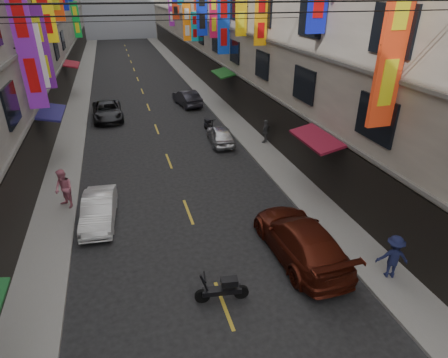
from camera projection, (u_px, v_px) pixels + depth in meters
sidewalk_left at (80, 95)px, 36.46m from camera, size 2.00×90.00×0.12m
sidewalk_right at (200, 87)px, 39.42m from camera, size 2.00×90.00×0.12m
street_awnings at (140, 105)px, 22.59m from camera, size 13.99×35.20×0.41m
lane_markings at (145, 99)px, 35.39m from camera, size 0.12×80.20×0.01m
scooter_crossing at (223, 289)px, 12.29m from camera, size 1.80×0.56×1.14m
scooter_far_right at (209, 126)px, 26.96m from camera, size 0.58×1.80×1.14m
car_left_mid at (99, 210)px, 16.39m from camera, size 1.63×3.86×1.24m
car_left_far at (107, 111)px, 29.52m from camera, size 2.39×4.89×1.34m
car_right_near at (300, 239)px, 14.23m from camera, size 2.28×5.35×1.54m
car_right_mid at (220, 135)px, 24.88m from camera, size 1.73×3.72×1.23m
car_right_far at (187, 98)px, 33.06m from camera, size 2.08×4.29×1.36m
pedestrian_lfar at (64, 189)px, 17.18m from camera, size 1.06×1.11×1.88m
pedestrian_rnear at (393, 257)px, 12.99m from camera, size 1.21×0.91×1.67m
pedestrian_rfar at (266, 131)px, 24.61m from camera, size 1.02×1.01×1.56m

